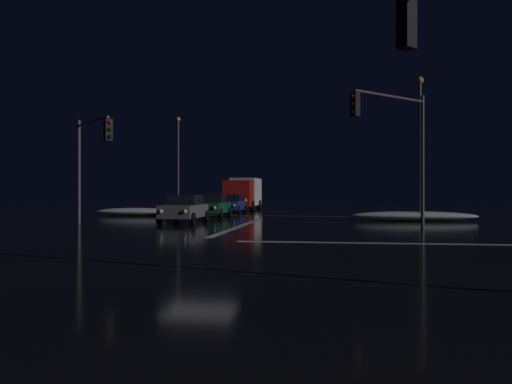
% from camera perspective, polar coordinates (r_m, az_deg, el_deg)
% --- Properties ---
extents(ground, '(120.00, 120.00, 0.10)m').
position_cam_1_polar(ground, '(18.80, -6.05, -5.40)').
color(ground, black).
extents(stop_line_north, '(0.35, 14.88, 0.01)m').
position_cam_1_polar(stop_line_north, '(27.25, -1.57, -3.63)').
color(stop_line_north, white).
rests_on(stop_line_north, ground).
extents(centre_line_ns, '(22.00, 0.15, 0.01)m').
position_cam_1_polar(centre_line_ns, '(38.72, 1.32, -2.58)').
color(centre_line_ns, yellow).
rests_on(centre_line_ns, ground).
extents(crosswalk_bar_east, '(14.88, 0.40, 0.01)m').
position_cam_1_polar(crosswalk_bar_east, '(18.70, 21.11, -5.26)').
color(crosswalk_bar_east, white).
rests_on(crosswalk_bar_east, ground).
extents(snow_bank_left_curb, '(6.36, 1.50, 0.58)m').
position_cam_1_polar(snow_bank_left_curb, '(39.60, -12.67, -2.10)').
color(snow_bank_left_curb, white).
rests_on(snow_bank_left_curb, ground).
extents(snow_bank_right_curb, '(7.46, 1.50, 0.57)m').
position_cam_1_polar(snow_bank_right_curb, '(33.17, 16.60, -2.50)').
color(snow_bank_right_curb, white).
rests_on(snow_bank_right_curb, ground).
extents(sedan_gray, '(2.02, 4.33, 1.57)m').
position_cam_1_polar(sedan_gray, '(29.96, -7.74, -1.78)').
color(sedan_gray, slate).
rests_on(sedan_gray, ground).
extents(sedan_green, '(2.02, 4.33, 1.57)m').
position_cam_1_polar(sedan_green, '(36.37, -4.73, -1.48)').
color(sedan_green, '#14512D').
rests_on(sedan_green, ground).
extents(sedan_blue, '(2.02, 4.33, 1.57)m').
position_cam_1_polar(sedan_blue, '(42.83, -2.72, -1.27)').
color(sedan_blue, navy).
rests_on(sedan_blue, ground).
extents(box_truck, '(2.68, 8.28, 3.08)m').
position_cam_1_polar(box_truck, '(50.36, -1.31, -0.06)').
color(box_truck, red).
rests_on(box_truck, ground).
extents(traffic_signal_ne, '(3.78, 3.78, 6.52)m').
position_cam_1_polar(traffic_signal_ne, '(26.09, 14.83, 6.18)').
color(traffic_signal_ne, '#4C4C51').
rests_on(traffic_signal_ne, ground).
extents(traffic_signal_nw, '(3.32, 3.32, 5.65)m').
position_cam_1_polar(traffic_signal_nw, '(28.72, -17.31, 4.38)').
color(traffic_signal_nw, '#4C4C51').
rests_on(traffic_signal_nw, ground).
extents(traffic_signal_se, '(3.17, 3.17, 6.30)m').
position_cam_1_polar(traffic_signal_se, '(11.12, 25.71, 13.70)').
color(traffic_signal_se, '#4C4C51').
rests_on(traffic_signal_se, ground).
extents(streetlamp_right_near, '(0.44, 0.44, 8.58)m').
position_cam_1_polar(streetlamp_right_near, '(32.99, 17.21, 5.63)').
color(streetlamp_right_near, '#424247').
rests_on(streetlamp_right_near, ground).
extents(streetlamp_left_far, '(0.44, 0.44, 8.84)m').
position_cam_1_polar(streetlamp_left_far, '(50.61, -8.38, 3.80)').
color(streetlamp_left_far, '#424247').
rests_on(streetlamp_left_far, ground).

